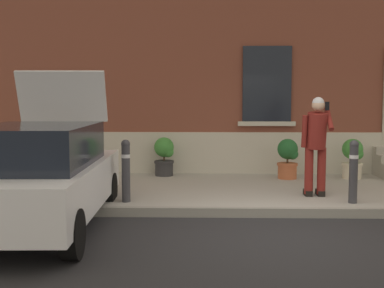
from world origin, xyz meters
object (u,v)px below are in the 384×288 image
(planter_cream, at_px, (353,158))
(hatchback_car_white, at_px, (38,174))
(planter_terracotta, at_px, (288,158))
(bollard_near_person, at_px, (354,169))
(planter_olive, at_px, (45,155))
(bollard_far_left, at_px, (126,168))
(person_on_phone, at_px, (316,140))
(planter_charcoal, at_px, (164,155))

(planter_cream, bearing_deg, hatchback_car_white, -146.03)
(hatchback_car_white, distance_m, planter_terracotta, 5.58)
(bollard_near_person, bearing_deg, planter_olive, 154.60)
(planter_olive, xyz_separation_m, planter_terracotta, (5.37, -0.37, 0.00))
(bollard_far_left, xyz_separation_m, planter_cream, (4.50, 2.54, -0.11))
(person_on_phone, bearing_deg, planter_cream, 55.16)
(hatchback_car_white, relative_size, bollard_near_person, 3.95)
(hatchback_car_white, height_order, planter_terracotta, hatchback_car_white)
(planter_olive, bearing_deg, planter_cream, -2.75)
(hatchback_car_white, height_order, planter_cream, hatchback_car_white)
(planter_olive, relative_size, planter_terracotta, 1.00)
(bollard_near_person, xyz_separation_m, planter_cream, (0.74, 2.54, -0.11))
(bollard_near_person, bearing_deg, planter_cream, 73.79)
(bollard_near_person, distance_m, person_on_phone, 0.85)
(planter_charcoal, bearing_deg, hatchback_car_white, -110.05)
(planter_terracotta, xyz_separation_m, planter_cream, (1.39, 0.04, 0.00))
(hatchback_car_white, xyz_separation_m, bollard_near_person, (4.83, 1.21, -0.09))
(bollard_near_person, xyz_separation_m, planter_charcoal, (-3.34, 2.85, -0.11))
(hatchback_car_white, height_order, planter_olive, hatchback_car_white)
(bollard_near_person, bearing_deg, bollard_far_left, 180.00)
(bollard_far_left, distance_m, planter_olive, 3.66)
(person_on_phone, relative_size, planter_cream, 2.03)
(bollard_far_left, relative_size, planter_terracotta, 1.22)
(bollard_near_person, height_order, bollard_far_left, same)
(person_on_phone, xyz_separation_m, planter_charcoal, (-2.84, 2.32, -0.54))
(person_on_phone, bearing_deg, bollard_near_person, -49.55)
(planter_olive, xyz_separation_m, planter_charcoal, (2.69, -0.02, 0.00))
(bollard_near_person, bearing_deg, planter_terracotta, 104.73)
(hatchback_car_white, xyz_separation_m, planter_terracotta, (4.17, 3.71, -0.19))
(planter_olive, bearing_deg, planter_charcoal, -0.34)
(bollard_far_left, xyz_separation_m, planter_olive, (-2.27, 2.86, -0.11))
(hatchback_car_white, relative_size, planter_charcoal, 4.79)
(bollard_near_person, bearing_deg, hatchback_car_white, -165.92)
(person_on_phone, distance_m, planter_cream, 2.43)
(planter_terracotta, bearing_deg, planter_olive, 176.09)
(planter_olive, height_order, planter_terracotta, same)
(bollard_far_left, xyz_separation_m, planter_charcoal, (0.41, 2.85, -0.11))
(bollard_far_left, bearing_deg, planter_charcoal, 81.75)
(planter_olive, bearing_deg, hatchback_car_white, -73.51)
(person_on_phone, bearing_deg, bollard_far_left, -174.10)
(planter_olive, height_order, planter_charcoal, same)
(hatchback_car_white, bearing_deg, planter_olive, 106.49)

